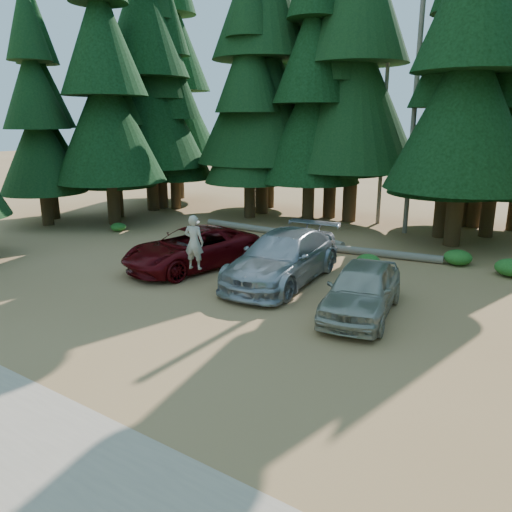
# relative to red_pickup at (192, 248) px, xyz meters

# --- Properties ---
(ground) EXTENTS (160.00, 160.00, 0.00)m
(ground) POSITION_rel_red_pickup_xyz_m (4.03, -3.84, -0.76)
(ground) COLOR #A17344
(ground) RESTS_ON ground
(forest_belt_north) EXTENTS (36.00, 7.00, 22.00)m
(forest_belt_north) POSITION_rel_red_pickup_xyz_m (4.03, 11.16, -0.76)
(forest_belt_north) COLOR black
(forest_belt_north) RESTS_ON ground
(forest_belt_west) EXTENTS (6.00, 22.00, 22.00)m
(forest_belt_west) POSITION_rel_red_pickup_xyz_m (-11.47, 0.16, -0.76)
(forest_belt_west) COLOR black
(forest_belt_west) RESTS_ON ground
(snag_front) EXTENTS (0.24, 0.24, 12.00)m
(snag_front) POSITION_rel_red_pickup_xyz_m (4.83, 10.66, 5.24)
(snag_front) COLOR gray
(snag_front) RESTS_ON ground
(snag_back) EXTENTS (0.20, 0.20, 10.00)m
(snag_back) POSITION_rel_red_pickup_xyz_m (2.83, 12.16, 4.24)
(snag_back) COLOR gray
(snag_back) RESTS_ON ground
(red_pickup) EXTENTS (3.63, 5.91, 1.53)m
(red_pickup) POSITION_rel_red_pickup_xyz_m (0.00, 0.00, 0.00)
(red_pickup) COLOR #5B070C
(red_pickup) RESTS_ON ground
(silver_minivan_center) EXTENTS (2.95, 6.19, 1.74)m
(silver_minivan_center) POSITION_rel_red_pickup_xyz_m (3.76, 0.51, 0.11)
(silver_minivan_center) COLOR #A8AAB0
(silver_minivan_center) RESTS_ON ground
(silver_minivan_right) EXTENTS (2.60, 4.76, 1.53)m
(silver_minivan_right) POSITION_rel_red_pickup_xyz_m (7.27, -0.84, 0.00)
(silver_minivan_right) COLOR #AFAC9B
(silver_minivan_right) RESTS_ON ground
(frisbee_player) EXTENTS (0.79, 0.62, 1.90)m
(frisbee_player) POSITION_rel_red_pickup_xyz_m (1.33, -1.40, 0.71)
(frisbee_player) COLOR beige
(frisbee_player) RESTS_ON ground
(log_left) EXTENTS (4.57, 0.36, 0.33)m
(log_left) POSITION_rel_red_pickup_xyz_m (-2.32, 6.63, -0.60)
(log_left) COLOR gray
(log_left) RESTS_ON ground
(log_mid) EXTENTS (3.29, 1.59, 0.28)m
(log_mid) POSITION_rel_red_pickup_xyz_m (1.97, 6.66, -0.62)
(log_mid) COLOR gray
(log_mid) RESTS_ON ground
(log_right) EXTENTS (5.09, 1.17, 0.33)m
(log_right) POSITION_rel_red_pickup_xyz_m (5.40, 5.51, -0.60)
(log_right) COLOR gray
(log_right) RESTS_ON ground
(shrub_far_left) EXTENTS (1.02, 1.02, 0.56)m
(shrub_far_left) POSITION_rel_red_pickup_xyz_m (0.08, 3.51, -0.48)
(shrub_far_left) COLOR #1B5A1B
(shrub_far_left) RESTS_ON ground
(shrub_left) EXTENTS (0.81, 0.81, 0.44)m
(shrub_left) POSITION_rel_red_pickup_xyz_m (0.76, 5.27, -0.54)
(shrub_left) COLOR #1B5A1B
(shrub_left) RESTS_ON ground
(shrub_center_left) EXTENTS (1.36, 1.36, 0.75)m
(shrub_center_left) POSITION_rel_red_pickup_xyz_m (1.16, 4.42, -0.39)
(shrub_center_left) COLOR #1B5A1B
(shrub_center_left) RESTS_ON ground
(shrub_center_right) EXTENTS (0.91, 0.91, 0.50)m
(shrub_center_right) POSITION_rel_red_pickup_xyz_m (5.60, 3.87, -0.51)
(shrub_center_right) COLOR #1B5A1B
(shrub_center_right) RESTS_ON ground
(shrub_right) EXTENTS (1.07, 1.07, 0.59)m
(shrub_right) POSITION_rel_red_pickup_xyz_m (8.41, 6.16, -0.47)
(shrub_right) COLOR #1B5A1B
(shrub_right) RESTS_ON ground
(shrub_far_right) EXTENTS (1.14, 1.14, 0.63)m
(shrub_far_right) POSITION_rel_red_pickup_xyz_m (10.37, 5.72, -0.45)
(shrub_far_right) COLOR #1B5A1B
(shrub_far_right) RESTS_ON ground
(shrub_edge_west) EXTENTS (0.78, 0.78, 0.43)m
(shrub_edge_west) POSITION_rel_red_pickup_xyz_m (-7.47, 2.80, -0.55)
(shrub_edge_west) COLOR #1B5A1B
(shrub_edge_west) RESTS_ON ground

